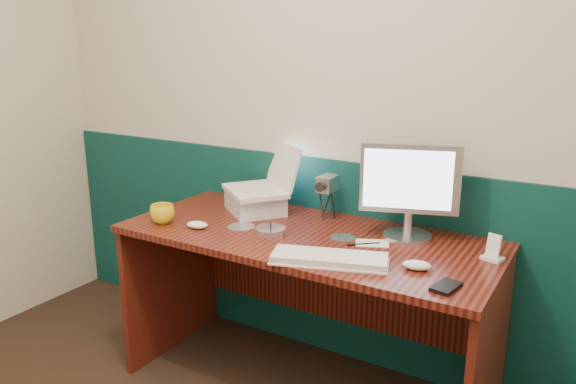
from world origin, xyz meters
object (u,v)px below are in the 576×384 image
Objects in this scene: mug at (162,214)px; laptop at (255,166)px; desk at (305,314)px; camcorder at (327,198)px; keyboard at (329,259)px; monitor at (410,192)px.

laptop is at bearing 53.30° from mug.
mug is (-0.63, -0.20, 0.42)m from desk.
camcorder reaches higher than mug.
monitor is at bearing 49.62° from keyboard.
keyboard is at bearing -130.38° from monitor.
camcorder is at bearing 51.24° from laptop.
laptop is 0.75m from monitor.
laptop is 0.74× the size of keyboard.
keyboard is 3.92× the size of mug.
laptop reaches higher than camcorder.
keyboard reaches higher than desk.
monitor reaches higher than laptop.
mug is (-0.85, 0.03, 0.03)m from keyboard.
laptop reaches higher than keyboard.
desk is 4.04× the size of monitor.
laptop is at bearing 128.48° from keyboard.
keyboard is (0.59, -0.38, -0.21)m from laptop.
monitor is 1.09m from mug.
laptop is 0.37m from camcorder.
mug is at bearing -89.18° from laptop.
monitor is at bearing 23.74° from desk.
camcorder is (-0.25, 0.47, 0.09)m from keyboard.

